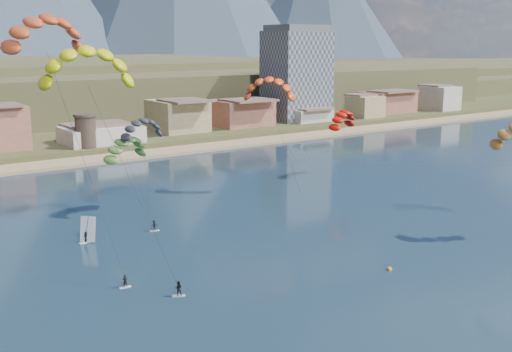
# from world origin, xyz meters

# --- Properties ---
(ground) EXTENTS (2400.00, 2400.00, 0.00)m
(ground) POSITION_xyz_m (0.00, 0.00, 0.00)
(ground) COLOR black
(ground) RESTS_ON ground
(beach) EXTENTS (2200.00, 12.00, 0.90)m
(beach) POSITION_xyz_m (0.00, 106.00, 0.25)
(beach) COLOR tan
(beach) RESTS_ON ground
(foothills) EXTENTS (940.00, 210.00, 18.00)m
(foothills) POSITION_xyz_m (22.39, 232.47, 9.08)
(foothills) COLOR brown
(foothills) RESTS_ON ground
(apartment_tower) EXTENTS (20.00, 16.00, 32.00)m
(apartment_tower) POSITION_xyz_m (85.00, 128.00, 17.82)
(apartment_tower) COLOR gray
(apartment_tower) RESTS_ON ground
(watchtower) EXTENTS (5.82, 5.82, 8.60)m
(watchtower) POSITION_xyz_m (5.00, 114.00, 6.37)
(watchtower) COLOR #47382D
(watchtower) RESTS_ON ground
(kitesurfer_red) EXTENTS (11.78, 16.88, 33.57)m
(kitesurfer_red) POSITION_xyz_m (-25.27, 40.93, 30.11)
(kitesurfer_red) COLOR silver
(kitesurfer_red) RESTS_ON ground
(kitesurfer_yellow) EXTENTS (12.64, 18.52, 30.33)m
(kitesurfer_yellow) POSITION_xyz_m (-21.94, 36.27, 26.16)
(kitesurfer_yellow) COLOR silver
(kitesurfer_yellow) RESTS_ON ground
(kitesurfer_green) EXTENTS (10.16, 16.83, 16.38)m
(kitesurfer_green) POSITION_xyz_m (-8.05, 58.31, 11.62)
(kitesurfer_green) COLOR silver
(kitesurfer_green) RESTS_ON ground
(distant_kite_dark) EXTENTS (8.28, 6.10, 17.73)m
(distant_kite_dark) POSITION_xyz_m (-5.78, 56.53, 14.97)
(distant_kite_dark) COLOR #262626
(distant_kite_dark) RESTS_ON ground
(distant_kite_orange) EXTENTS (10.01, 10.22, 23.59)m
(distant_kite_orange) POSITION_xyz_m (20.38, 56.42, 20.54)
(distant_kite_orange) COLOR #262626
(distant_kite_orange) RESTS_ON ground
(distant_kite_red) EXTENTS (9.89, 7.40, 16.21)m
(distant_kite_red) POSITION_xyz_m (41.49, 58.71, 12.92)
(distant_kite_red) COLOR #262626
(distant_kite_red) RESTS_ON ground
(windsurfer) EXTENTS (2.19, 2.40, 3.78)m
(windsurfer) POSITION_xyz_m (-19.68, 46.69, 1.20)
(windsurfer) COLOR silver
(windsurfer) RESTS_ON ground
(buoy) EXTENTS (0.68, 0.68, 0.68)m
(buoy) POSITION_xyz_m (7.87, 13.65, 0.12)
(buoy) COLOR gold
(buoy) RESTS_ON ground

